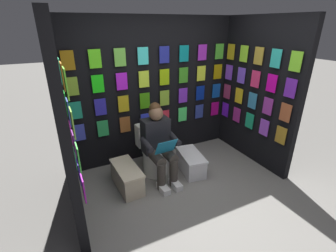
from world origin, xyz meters
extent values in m
plane|color=gray|center=(0.00, 0.00, 0.00)|extent=(30.00, 30.00, 0.00)
cube|color=black|center=(0.00, -1.67, 1.17)|extent=(2.99, 0.10, 2.35)
cube|color=#3943C4|center=(1.26, -1.59, 0.69)|extent=(0.17, 0.01, 0.26)
cube|color=green|center=(0.90, -1.59, 0.69)|extent=(0.17, 0.01, 0.26)
cube|color=#9C5725|center=(0.54, -1.59, 0.69)|extent=(0.17, 0.01, 0.26)
cube|color=#3442EC|center=(0.18, -1.59, 0.69)|extent=(0.17, 0.01, 0.26)
cube|color=red|center=(-0.18, -1.59, 0.69)|extent=(0.17, 0.01, 0.26)
cube|color=#47EE66|center=(-0.54, -1.59, 0.69)|extent=(0.17, 0.01, 0.26)
cube|color=#2C3B92|center=(-0.90, -1.59, 0.69)|extent=(0.17, 0.01, 0.26)
cube|color=#B10C76|center=(-1.26, -1.59, 0.69)|extent=(0.17, 0.01, 0.26)
cube|color=#179071|center=(1.26, -1.59, 1.05)|extent=(0.17, 0.01, 0.26)
cube|color=#2722AE|center=(0.90, -1.59, 1.05)|extent=(0.17, 0.01, 0.26)
cube|color=gold|center=(0.54, -1.59, 1.05)|extent=(0.17, 0.01, 0.26)
cube|color=#3B900D|center=(0.18, -1.59, 1.05)|extent=(0.17, 0.01, 0.26)
cube|color=#84B02B|center=(-0.18, -1.59, 1.05)|extent=(0.17, 0.01, 0.26)
cube|color=purple|center=(-0.54, -1.59, 1.05)|extent=(0.17, 0.01, 0.26)
cube|color=#0A2593|center=(-0.90, -1.59, 1.05)|extent=(0.17, 0.01, 0.26)
cube|color=#0F449E|center=(-1.26, -1.59, 1.05)|extent=(0.17, 0.01, 0.26)
cube|color=#7DAB28|center=(1.26, -1.59, 1.41)|extent=(0.17, 0.01, 0.26)
cube|color=#19E613|center=(0.90, -1.59, 1.41)|extent=(0.17, 0.01, 0.26)
cube|color=#BB1BEB|center=(0.54, -1.59, 1.41)|extent=(0.17, 0.01, 0.26)
cube|color=#CBF033|center=(0.18, -1.59, 1.41)|extent=(0.17, 0.01, 0.26)
cube|color=#96C40C|center=(-0.18, -1.59, 1.41)|extent=(0.17, 0.01, 0.26)
cube|color=#399520|center=(-0.54, -1.59, 1.41)|extent=(0.17, 0.01, 0.26)
cube|color=#DDED34|center=(-0.90, -1.59, 1.41)|extent=(0.17, 0.01, 0.26)
cube|color=#AE9009|center=(-1.26, -1.59, 1.41)|extent=(0.17, 0.01, 0.26)
cube|color=#99690E|center=(1.26, -1.59, 1.76)|extent=(0.17, 0.01, 0.26)
cube|color=#5CE41B|center=(0.90, -1.59, 1.76)|extent=(0.17, 0.01, 0.26)
cube|color=#6DC542|center=(0.54, -1.59, 1.76)|extent=(0.17, 0.01, 0.26)
cube|color=#40E8DF|center=(0.18, -1.59, 1.76)|extent=(0.17, 0.01, 0.26)
cube|color=#202797|center=(-0.18, -1.59, 1.76)|extent=(0.17, 0.01, 0.26)
cube|color=#0C8A90|center=(-0.54, -1.59, 1.76)|extent=(0.17, 0.01, 0.26)
cube|color=purple|center=(-0.90, -1.59, 1.76)|extent=(0.17, 0.01, 0.26)
cube|color=green|center=(-1.26, -1.59, 1.76)|extent=(0.17, 0.01, 0.26)
cube|color=black|center=(-1.49, -0.81, 1.17)|extent=(0.10, 1.62, 2.35)
cube|color=#621AD5|center=(-1.41, -1.46, 0.69)|extent=(0.01, 0.17, 0.26)
cube|color=#A62887|center=(-1.41, -1.13, 0.69)|extent=(0.01, 0.17, 0.26)
cube|color=#1CA270|center=(-1.41, -0.81, 0.69)|extent=(0.01, 0.17, 0.26)
cube|color=#9945D7|center=(-1.41, -0.49, 0.69)|extent=(0.01, 0.17, 0.26)
cube|color=#A77A24|center=(-1.41, -0.17, 0.69)|extent=(0.01, 0.17, 0.26)
cube|color=#9D2E57|center=(-1.41, -1.46, 1.05)|extent=(0.01, 0.17, 0.26)
cube|color=yellow|center=(-1.41, -1.13, 1.05)|extent=(0.01, 0.17, 0.26)
cube|color=teal|center=(-1.41, -0.81, 1.05)|extent=(0.01, 0.17, 0.26)
cube|color=purple|center=(-1.41, -0.49, 1.05)|extent=(0.01, 0.17, 0.26)
cube|color=#A3522F|center=(-1.41, -0.17, 1.05)|extent=(0.01, 0.17, 0.26)
cube|color=#7A3BE1|center=(-1.41, -1.46, 1.41)|extent=(0.01, 0.17, 0.26)
cube|color=#7449E7|center=(-1.41, -1.13, 1.41)|extent=(0.01, 0.17, 0.26)
cube|color=#EB316C|center=(-1.41, -0.81, 1.41)|extent=(0.01, 0.17, 0.26)
cube|color=#D70BA4|center=(-1.41, -0.49, 1.41)|extent=(0.01, 0.17, 0.26)
cube|color=#6823AF|center=(-1.41, -0.17, 1.41)|extent=(0.01, 0.17, 0.26)
cube|color=gold|center=(-1.41, -1.46, 1.76)|extent=(0.01, 0.17, 0.26)
cube|color=#9BED2E|center=(-1.41, -1.13, 1.76)|extent=(0.01, 0.17, 0.26)
cube|color=gold|center=(-1.41, -0.81, 1.76)|extent=(0.01, 0.17, 0.26)
cube|color=#2CBAAD|center=(-1.41, -0.49, 1.76)|extent=(0.01, 0.17, 0.26)
cube|color=#78CF2A|center=(-1.41, -0.17, 1.76)|extent=(0.01, 0.17, 0.26)
cube|color=black|center=(1.49, -0.81, 1.17)|extent=(0.10, 1.62, 2.35)
cube|color=#D11ADB|center=(1.41, -0.17, 0.69)|extent=(0.01, 0.17, 0.26)
cube|color=#341DA6|center=(1.41, -0.49, 0.69)|extent=(0.01, 0.17, 0.26)
cube|color=#45E689|center=(1.41, -0.81, 0.69)|extent=(0.01, 0.17, 0.26)
cube|color=#2212C2|center=(1.41, -1.13, 0.69)|extent=(0.01, 0.17, 0.26)
cube|color=#8AB427|center=(1.41, -1.46, 0.69)|extent=(0.01, 0.17, 0.26)
cube|color=#47DF4B|center=(1.41, -0.17, 1.05)|extent=(0.01, 0.17, 0.26)
cube|color=purple|center=(1.41, -0.49, 1.05)|extent=(0.01, 0.17, 0.26)
cube|color=#EC29D1|center=(1.41, -0.81, 1.05)|extent=(0.01, 0.17, 0.26)
cube|color=#18A60E|center=(1.41, -1.13, 1.05)|extent=(0.01, 0.17, 0.26)
cube|color=#A77835|center=(1.41, -1.46, 1.05)|extent=(0.01, 0.17, 0.26)
cube|color=#87D442|center=(1.41, -0.17, 1.41)|extent=(0.01, 0.17, 0.26)
cube|color=blue|center=(1.41, -0.49, 1.41)|extent=(0.01, 0.17, 0.26)
cube|color=#0B9C1B|center=(1.41, -0.81, 1.41)|extent=(0.01, 0.17, 0.26)
cube|color=#22D98F|center=(1.41, -1.13, 1.41)|extent=(0.01, 0.17, 0.26)
cube|color=#7910C3|center=(1.41, -1.46, 1.41)|extent=(0.01, 0.17, 0.26)
cube|color=#71F232|center=(1.41, -0.17, 1.76)|extent=(0.01, 0.17, 0.26)
cube|color=orange|center=(1.41, -0.49, 1.76)|extent=(0.01, 0.17, 0.26)
cube|color=#33E690|center=(1.41, -0.81, 1.76)|extent=(0.01, 0.17, 0.26)
cube|color=#3A94D9|center=(1.41, -1.13, 1.76)|extent=(0.01, 0.17, 0.26)
cube|color=#AD7739|center=(1.41, -1.46, 1.76)|extent=(0.01, 0.17, 0.26)
cylinder|color=white|center=(0.25, -1.04, 0.20)|extent=(0.38, 0.38, 0.40)
cylinder|color=white|center=(0.25, -1.04, 0.41)|extent=(0.41, 0.41, 0.02)
cube|color=white|center=(0.26, -1.30, 0.58)|extent=(0.39, 0.19, 0.36)
cylinder|color=white|center=(0.25, -1.21, 0.58)|extent=(0.39, 0.08, 0.39)
cube|color=black|center=(0.25, -1.01, 0.68)|extent=(0.41, 0.23, 0.52)
sphere|color=brown|center=(0.25, -0.98, 1.04)|extent=(0.21, 0.21, 0.21)
sphere|color=#472D19|center=(0.25, -1.01, 1.11)|extent=(0.17, 0.17, 0.17)
cylinder|color=#38332D|center=(0.14, -0.82, 0.44)|extent=(0.16, 0.40, 0.15)
cylinder|color=#38332D|center=(0.34, -0.81, 0.44)|extent=(0.16, 0.40, 0.15)
cylinder|color=#38332D|center=(0.13, -0.64, 0.21)|extent=(0.12, 0.12, 0.42)
cylinder|color=#38332D|center=(0.33, -0.63, 0.21)|extent=(0.12, 0.12, 0.42)
cube|color=white|center=(0.13, -0.58, 0.04)|extent=(0.12, 0.26, 0.09)
cube|color=white|center=(0.33, -0.57, 0.04)|extent=(0.12, 0.26, 0.09)
cylinder|color=black|center=(0.02, -0.84, 0.66)|extent=(0.09, 0.31, 0.13)
cylinder|color=black|center=(0.46, -0.83, 0.66)|extent=(0.09, 0.31, 0.13)
cube|color=#17739E|center=(0.24, -0.67, 0.64)|extent=(0.30, 0.14, 0.23)
cube|color=beige|center=(0.76, -0.89, 0.16)|extent=(0.32, 0.66, 0.32)
cube|color=beige|center=(0.76, -0.89, 0.33)|extent=(0.33, 0.68, 0.03)
cube|color=silver|center=(-0.29, -0.84, 0.14)|extent=(0.38, 0.63, 0.29)
cube|color=white|center=(-0.29, -0.84, 0.30)|extent=(0.40, 0.66, 0.03)
camera|label=1|loc=(1.53, 1.99, 2.22)|focal=25.85mm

